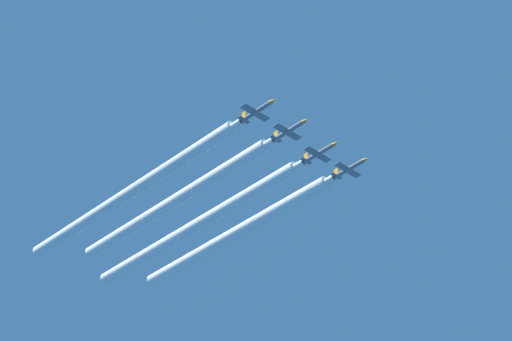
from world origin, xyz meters
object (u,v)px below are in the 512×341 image
jet_inner_left (320,153)px  jet_inner_right (257,111)px  jet_center (290,130)px  jet_far_left (350,168)px

jet_inner_left → jet_inner_right: size_ratio=1.00×
jet_center → jet_far_left: bearing=-178.4°
jet_far_left → jet_inner_right: bearing=1.0°
jet_far_left → jet_center: jet_far_left is taller
jet_far_left → jet_center: bearing=1.6°
jet_inner_left → jet_inner_right: (19.57, 0.80, 0.42)m
jet_inner_left → jet_center: (10.09, 0.82, 0.36)m
jet_far_left → jet_inner_right: jet_inner_right is taller
jet_inner_left → jet_inner_right: bearing=2.3°
jet_far_left → jet_center: size_ratio=1.00×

